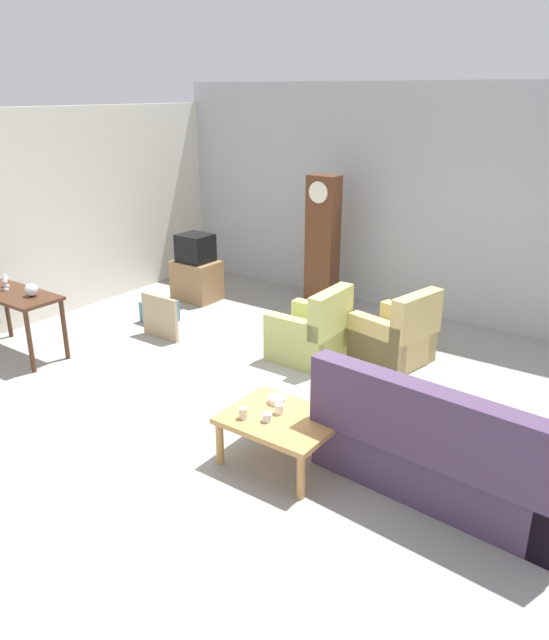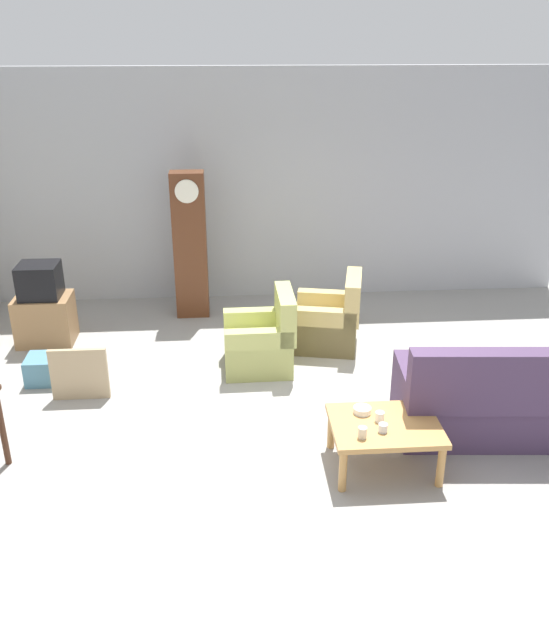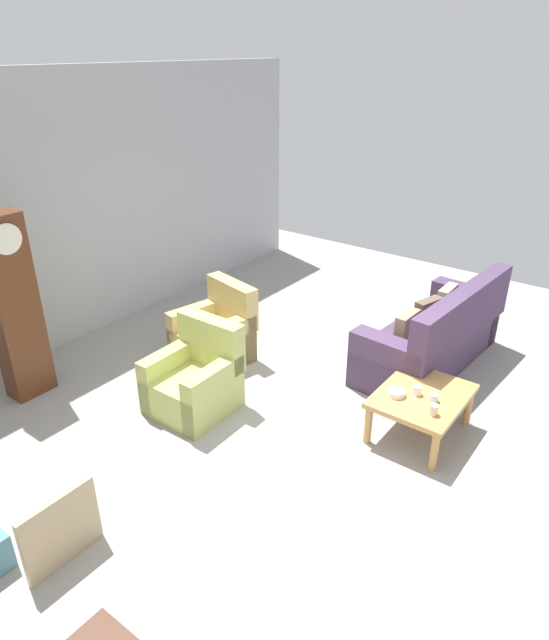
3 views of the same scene
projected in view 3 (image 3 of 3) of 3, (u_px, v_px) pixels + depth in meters
The scene contains 12 objects.
ground_plane at pixel (312, 435), 5.40m from camera, with size 10.40×10.40×0.00m, color #999691.
garage_door_wall at pixel (63, 212), 6.64m from camera, with size 8.40×0.16×3.20m, color #ADAFB5.
couch_floral at pixel (434, 338), 6.44m from camera, with size 2.16×1.03×1.04m.
armchair_olive_near at pixel (195, 382), 5.69m from camera, with size 0.80×0.77×0.92m.
armchair_olive_far at pixel (215, 336), 6.59m from camera, with size 0.93×0.91×0.92m.
coffee_table_wood at pixel (422, 400), 5.27m from camera, with size 0.96×0.76×0.45m.
grandfather_clock at pixel (14, 308), 5.65m from camera, with size 0.44×0.30×1.97m.
framed_picture_leaning at pixel (61, 530), 3.97m from camera, with size 0.60×0.05×0.58m, color tan.
cup_white_porcelain at pixel (417, 391), 5.21m from camera, with size 0.08×0.08×0.09m, color white.
cup_blue_rimmed at pixel (434, 398), 5.12m from camera, with size 0.08×0.08×0.07m, color silver.
cup_cream_tall at pixel (434, 410), 4.93m from camera, with size 0.08×0.08×0.10m, color beige.
bowl_white_stacked at pixel (397, 393), 5.20m from camera, with size 0.16×0.16×0.06m, color white.
Camera 3 is at (-3.70, -2.33, 3.39)m, focal length 31.39 mm.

